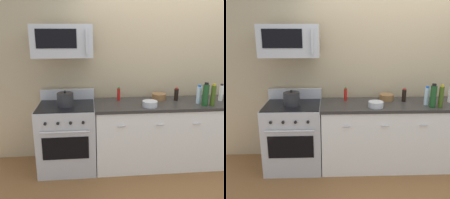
# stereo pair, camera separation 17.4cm
# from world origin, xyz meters

# --- Properties ---
(ground_plane) EXTENTS (6.26, 6.26, 0.00)m
(ground_plane) POSITION_xyz_m (0.00, 0.00, 0.00)
(ground_plane) COLOR brown
(back_wall) EXTENTS (5.22, 0.10, 2.70)m
(back_wall) POSITION_xyz_m (0.00, 0.41, 1.35)
(back_wall) COLOR tan
(back_wall) RESTS_ON ground_plane
(counter_unit) EXTENTS (2.13, 0.66, 0.92)m
(counter_unit) POSITION_xyz_m (0.00, -0.00, 0.46)
(counter_unit) COLOR white
(counter_unit) RESTS_ON ground_plane
(range_oven) EXTENTS (0.76, 0.69, 1.07)m
(range_oven) POSITION_xyz_m (-1.44, 0.00, 0.47)
(range_oven) COLOR #B7BABF
(range_oven) RESTS_ON ground_plane
(microwave) EXTENTS (0.74, 0.44, 0.40)m
(microwave) POSITION_xyz_m (-1.44, 0.05, 1.75)
(microwave) COLOR #B7BABF
(bottle_hot_sauce_red) EXTENTS (0.04, 0.04, 0.19)m
(bottle_hot_sauce_red) POSITION_xyz_m (-0.72, 0.16, 1.01)
(bottle_hot_sauce_red) COLOR #B21914
(bottle_hot_sauce_red) RESTS_ON countertop_slab
(bottle_water_clear) EXTENTS (0.06, 0.06, 0.25)m
(bottle_water_clear) POSITION_xyz_m (0.35, -0.08, 1.04)
(bottle_water_clear) COLOR silver
(bottle_water_clear) RESTS_ON countertop_slab
(bottle_wine_green) EXTENTS (0.08, 0.08, 0.31)m
(bottle_wine_green) POSITION_xyz_m (0.39, -0.19, 1.07)
(bottle_wine_green) COLOR #19471E
(bottle_wine_green) RESTS_ON countertop_slab
(bottle_vinegar_white) EXTENTS (0.06, 0.06, 0.24)m
(bottle_vinegar_white) POSITION_xyz_m (0.72, 0.03, 1.03)
(bottle_vinegar_white) COLOR silver
(bottle_vinegar_white) RESTS_ON countertop_slab
(bottle_soy_sauce_dark) EXTENTS (0.06, 0.06, 0.18)m
(bottle_soy_sauce_dark) POSITION_xyz_m (0.09, 0.09, 1.01)
(bottle_soy_sauce_dark) COLOR black
(bottle_soy_sauce_dark) RESTS_ON countertop_slab
(bottle_olive_oil) EXTENTS (0.06, 0.06, 0.30)m
(bottle_olive_oil) POSITION_xyz_m (0.48, -0.20, 1.06)
(bottle_olive_oil) COLOR #385114
(bottle_olive_oil) RESTS_ON countertop_slab
(bowl_steel_prep) EXTENTS (0.20, 0.20, 0.07)m
(bowl_steel_prep) POSITION_xyz_m (-0.35, -0.17, 0.96)
(bowl_steel_prep) COLOR #B2B5BA
(bowl_steel_prep) RESTS_ON countertop_slab
(bowl_wooden_salad) EXTENTS (0.20, 0.20, 0.09)m
(bowl_wooden_salad) POSITION_xyz_m (-0.13, 0.16, 0.97)
(bowl_wooden_salad) COLOR brown
(bowl_wooden_salad) RESTS_ON countertop_slab
(stockpot) EXTENTS (0.21, 0.21, 0.21)m
(stockpot) POSITION_xyz_m (-1.44, -0.05, 1.01)
(stockpot) COLOR #262628
(stockpot) RESTS_ON range_oven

